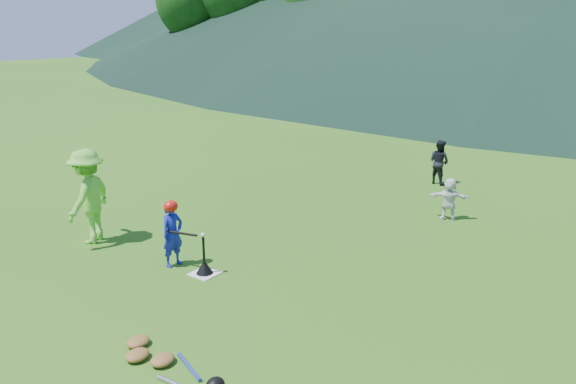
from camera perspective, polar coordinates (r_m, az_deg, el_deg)
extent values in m
plane|color=#2D6216|center=(10.09, -8.45, -8.24)|extent=(120.00, 120.00, 0.00)
cube|color=silver|center=(10.08, -8.45, -8.19)|extent=(0.45, 0.45, 0.02)
sphere|color=white|center=(9.80, -8.64, -4.33)|extent=(0.08, 0.08, 0.08)
imported|color=#17219E|center=(10.31, -11.65, -4.21)|extent=(0.31, 0.46, 1.21)
imported|color=#6FCC3C|center=(11.77, -19.62, -0.41)|extent=(1.13, 1.41, 1.90)
imported|color=black|center=(15.85, 15.10, 2.97)|extent=(0.70, 0.61, 1.22)
imported|color=white|center=(13.01, 16.06, -0.67)|extent=(0.93, 0.59, 0.96)
cone|color=black|center=(10.04, -8.48, -7.67)|extent=(0.30, 0.30, 0.18)
cylinder|color=black|center=(9.91, -8.56, -5.88)|extent=(0.04, 0.04, 0.50)
ellipsoid|color=red|center=(10.13, -11.82, -1.44)|extent=(0.24, 0.26, 0.22)
cylinder|color=black|center=(10.04, -10.71, -4.15)|extent=(0.62, 0.16, 0.07)
ellipsoid|color=olive|center=(7.91, -15.06, -15.70)|extent=(0.28, 0.34, 0.13)
ellipsoid|color=olive|center=(7.74, -12.63, -16.30)|extent=(0.28, 0.34, 0.13)
ellipsoid|color=olive|center=(8.19, -14.99, -14.47)|extent=(0.28, 0.34, 0.13)
cylinder|color=#263FA5|center=(7.61, -10.02, -17.09)|extent=(0.65, 0.30, 0.05)
cube|color=gray|center=(35.25, 25.48, 9.26)|extent=(70.00, 0.03, 1.20)
cube|color=yellow|center=(35.19, 25.61, 10.29)|extent=(70.00, 0.08, 0.08)
cylinder|color=gray|center=(54.05, -14.67, 12.39)|extent=(0.07, 0.07, 1.30)
cylinder|color=gray|center=(35.25, 25.48, 9.26)|extent=(0.07, 0.07, 1.30)
cylinder|color=#382314|center=(54.47, -9.35, 13.76)|extent=(0.56, 0.56, 3.15)
cylinder|color=#382314|center=(52.32, -4.33, 14.14)|extent=(0.56, 0.56, 3.74)
cylinder|color=#382314|center=(50.57, 1.10, 14.43)|extent=(0.56, 0.56, 4.34)
cylinder|color=#382314|center=(45.46, 3.97, 13.40)|extent=(0.56, 0.56, 3.18)
cylinder|color=#382314|center=(44.43, 10.44, 13.48)|extent=(0.56, 0.56, 3.78)
cylinder|color=#382314|center=(43.96, 17.13, 13.39)|extent=(0.56, 0.56, 4.38)
cylinder|color=#382314|center=(39.74, 22.23, 11.78)|extent=(0.56, 0.56, 3.22)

